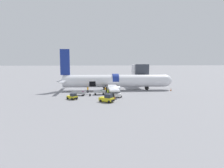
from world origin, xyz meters
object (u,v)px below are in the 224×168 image
baggage_tug_rear (117,94)px  baggage_cart_queued (79,93)px  baggage_tug_lead (107,99)px  suitcase_on_tarmac_upright (90,95)px  ground_crew_driver (108,92)px  ground_crew_loader_a (88,90)px  airplane (114,81)px  ground_crew_loader_b (105,90)px  baggage_tug_mid (72,97)px  baggage_cart_loading (100,92)px

baggage_tug_rear → baggage_cart_queued: size_ratio=0.76×
baggage_tug_lead → suitcase_on_tarmac_upright: (-3.80, 7.14, -0.50)m
baggage_tug_rear → ground_crew_driver: 2.54m
baggage_cart_queued → ground_crew_loader_a: ground_crew_loader_a is taller
airplane → ground_crew_driver: bearing=-103.8°
ground_crew_loader_b → baggage_tug_lead: bearing=-90.4°
baggage_tug_mid → ground_crew_loader_a: ground_crew_loader_a is taller
baggage_tug_lead → baggage_cart_queued: 10.49m
ground_crew_loader_b → suitcase_on_tarmac_upright: 5.75m
ground_crew_driver → ground_crew_loader_a: bearing=137.4°
baggage_tug_mid → baggage_cart_loading: 8.25m
baggage_cart_queued → baggage_cart_loading: bearing=8.7°
baggage_tug_lead → ground_crew_loader_a: bearing=110.9°
baggage_cart_queued → ground_crew_driver: 7.11m
baggage_cart_loading → baggage_cart_queued: baggage_cart_loading is taller
baggage_cart_queued → baggage_tug_rear: bearing=-14.4°
baggage_tug_lead → baggage_tug_mid: size_ratio=1.26×
baggage_cart_queued → ground_crew_loader_a: size_ratio=2.51×
baggage_cart_queued → ground_crew_driver: (7.03, -1.00, 0.36)m
baggage_tug_rear → ground_crew_loader_a: size_ratio=1.90×
baggage_tug_mid → baggage_cart_queued: baggage_tug_mid is taller
baggage_tug_lead → baggage_cart_loading: (-1.41, 9.03, -0.18)m
baggage_cart_queued → baggage_tug_lead: bearing=-51.8°
airplane → baggage_tug_rear: 10.11m
ground_crew_loader_a → ground_crew_driver: size_ratio=1.01×
ground_crew_loader_b → airplane: bearing=60.0°
ground_crew_loader_b → baggage_tug_mid: bearing=-134.0°
airplane → ground_crew_loader_a: bearing=-151.6°
suitcase_on_tarmac_upright → ground_crew_driver: bearing=1.4°
ground_crew_driver → airplane: bearing=76.2°
airplane → suitcase_on_tarmac_upright: (-6.46, -8.68, -2.40)m
airplane → ground_crew_driver: airplane is taller
baggage_tug_lead → ground_crew_driver: size_ratio=1.96×
baggage_tug_mid → ground_crew_driver: 8.92m
ground_crew_driver → suitcase_on_tarmac_upright: ground_crew_driver is taller
baggage_tug_lead → baggage_tug_mid: 8.30m
suitcase_on_tarmac_upright → ground_crew_loader_b: bearing=47.3°
baggage_tug_mid → airplane: bearing=50.5°
baggage_tug_lead → baggage_tug_rear: baggage_tug_lead is taller
airplane → baggage_tug_lead: (-2.66, -15.83, -1.89)m
airplane → baggage_tug_lead: airplane is taller
airplane → ground_crew_driver: size_ratio=19.64×
baggage_tug_rear → ground_crew_driver: (-2.15, 1.36, 0.15)m
ground_crew_loader_b → ground_crew_driver: size_ratio=0.96×
baggage_tug_rear → ground_crew_loader_b: bearing=115.7°
airplane → baggage_cart_queued: 12.06m
ground_crew_loader_a → suitcase_on_tarmac_upright: (0.75, -4.79, -0.65)m
baggage_tug_lead → baggage_cart_queued: (-6.48, 8.25, -0.23)m
ground_crew_loader_b → baggage_tug_rear: bearing=-64.3°
ground_crew_loader_a → suitcase_on_tarmac_upright: bearing=-81.1°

